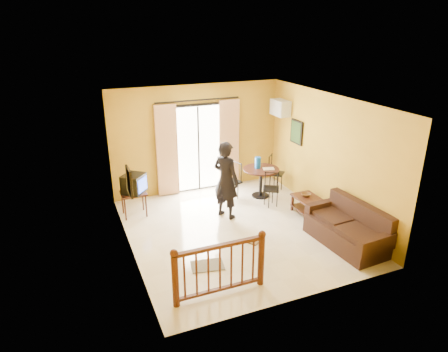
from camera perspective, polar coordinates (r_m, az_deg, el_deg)
name	(u,v)px	position (r m, az deg, el deg)	size (l,w,h in m)	color
ground	(236,230)	(8.77, 1.78, -7.70)	(5.00, 5.00, 0.00)	beige
room_shell	(237,156)	(8.09, 1.91, 2.93)	(5.00, 5.00, 5.00)	white
balcony_door	(199,147)	(10.40, -3.66, 4.10)	(2.25, 0.14, 2.46)	black
tv_table	(134,196)	(9.43, -12.80, -2.74)	(0.57, 0.48, 0.57)	black
television	(134,184)	(9.32, -12.75, -1.06)	(0.64, 0.65, 0.43)	black
picture_left	(129,182)	(7.36, -13.36, -0.80)	(0.05, 0.42, 0.52)	black
dining_table	(261,174)	(10.20, 5.31, 0.23)	(0.91, 0.91, 0.76)	black
water_jug	(258,163)	(10.14, 4.86, 1.93)	(0.15, 0.15, 0.28)	blue
serving_tray	(269,169)	(10.13, 6.38, 1.05)	(0.28, 0.18, 0.02)	white
dining_chairs	(259,197)	(10.36, 5.07, -3.04)	(1.86, 1.44, 0.95)	black
air_conditioner	(280,108)	(10.59, 8.02, 9.63)	(0.31, 0.60, 0.40)	silver
botanical_print	(296,132)	(10.23, 10.31, 6.20)	(0.05, 0.50, 0.60)	black
coffee_table	(310,205)	(9.45, 12.22, -4.05)	(0.53, 0.96, 0.43)	black
bowl	(306,195)	(9.52, 11.65, -2.64)	(0.21, 0.21, 0.07)	brown
sofa	(349,229)	(8.49, 17.37, -7.29)	(0.95, 1.87, 0.87)	black
standing_person	(226,180)	(8.98, 0.27, -0.59)	(0.66, 0.43, 1.80)	black
stair_balustrade	(220,265)	(6.60, -0.58, -12.64)	(1.63, 0.13, 1.04)	#471E0F
doormat	(207,265)	(7.59, -2.38, -12.64)	(0.60, 0.40, 0.02)	#5E5A4B
sandals	(255,242)	(8.31, 4.41, -9.39)	(0.36, 0.26, 0.03)	brown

